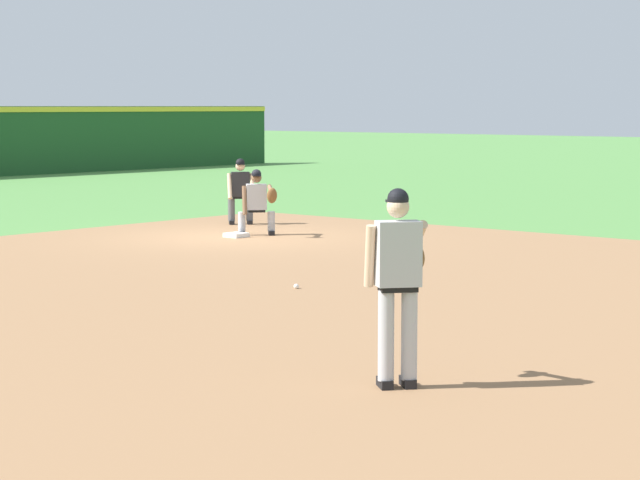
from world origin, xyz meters
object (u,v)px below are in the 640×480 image
(baseball, at_px, (296,286))
(first_baseman, at_px, (258,200))
(first_base_bag, at_px, (236,235))
(umpire, at_px, (240,189))
(pitcher, at_px, (399,275))

(baseball, height_order, first_baseman, first_baseman)
(first_base_bag, distance_m, baseball, 7.17)
(baseball, relative_size, first_baseman, 0.06)
(umpire, bearing_deg, pitcher, -130.56)
(first_baseman, height_order, umpire, umpire)
(first_base_bag, height_order, baseball, first_base_bag)
(first_baseman, xyz_separation_m, umpire, (1.50, 1.95, 0.06))
(first_base_bag, relative_size, first_baseman, 0.28)
(pitcher, distance_m, first_baseman, 13.81)
(first_base_bag, height_order, umpire, umpire)
(baseball, distance_m, umpire, 9.92)
(baseball, xyz_separation_m, first_baseman, (5.00, 5.50, 0.69))
(baseball, height_order, pitcher, pitcher)
(pitcher, distance_m, umpire, 16.26)
(first_base_bag, bearing_deg, umpire, 42.40)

